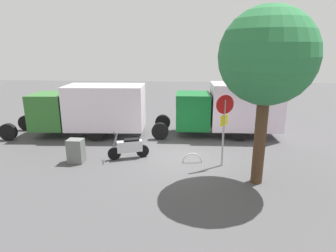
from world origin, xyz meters
name	(u,v)px	position (x,y,z in m)	size (l,w,h in m)	color
ground_plane	(181,157)	(0.00, 0.00, 0.00)	(60.00, 60.00, 0.00)	#484648
box_truck_near	(227,107)	(-2.42, -3.47, 1.60)	(6.91, 2.34, 2.89)	black
box_truck_far	(88,108)	(5.18, -2.85, 1.57)	(7.64, 2.61, 2.80)	black
motorcycle	(129,147)	(2.24, 0.37, 0.52)	(1.74, 0.81, 1.20)	black
stop_sign	(224,120)	(-1.74, 0.87, 1.97)	(0.71, 0.33, 2.96)	#9E9EA3
street_tree	(267,58)	(-2.83, 2.28, 4.40)	(3.19, 3.19, 6.04)	#47301E
utility_cabinet	(76,151)	(4.40, 1.00, 0.51)	(0.64, 0.51, 1.02)	slate
bike_rack_hoop	(192,162)	(-0.52, 0.62, 0.00)	(0.85, 0.85, 0.05)	#B7B7BC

